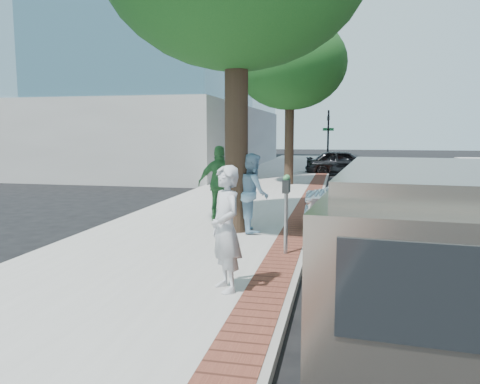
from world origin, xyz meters
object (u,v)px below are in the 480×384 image
(parking_meter, at_px, (286,198))
(bg_car, at_px, (344,163))
(person_gray, at_px, (226,229))
(person_green, at_px, (220,183))
(sedan_silver, at_px, (391,208))
(person_officer, at_px, (253,193))
(van, at_px, (430,241))

(parking_meter, relative_size, bg_car, 0.35)
(person_gray, xyz_separation_m, person_green, (-1.42, 5.18, 0.06))
(person_gray, distance_m, sedan_silver, 5.68)
(person_officer, xyz_separation_m, bg_car, (2.11, 16.62, -0.32))
(van, bearing_deg, person_officer, 128.59)
(person_green, bearing_deg, sedan_silver, 163.70)
(person_officer, bearing_deg, person_gray, 162.30)
(bg_car, relative_size, van, 0.75)
(bg_car, distance_m, van, 21.15)
(person_green, distance_m, bg_car, 15.79)
(van, bearing_deg, bg_car, 97.43)
(person_green, xyz_separation_m, bg_car, (3.16, 15.47, -0.39))
(sedan_silver, bearing_deg, person_gray, 148.24)
(bg_car, height_order, van, van)
(sedan_silver, bearing_deg, person_officer, 103.89)
(sedan_silver, height_order, van, van)
(parking_meter, distance_m, bg_car, 18.50)
(person_gray, bearing_deg, parking_meter, 128.66)
(parking_meter, xyz_separation_m, person_officer, (-0.97, 1.84, -0.16))
(person_officer, relative_size, bg_car, 0.42)
(bg_car, bearing_deg, person_green, 167.98)
(parking_meter, distance_m, person_gray, 2.27)
(person_green, xyz_separation_m, sedan_silver, (4.15, -0.22, -0.45))
(van, bearing_deg, sedan_silver, 93.88)
(parking_meter, relative_size, person_gray, 0.83)
(parking_meter, xyz_separation_m, van, (2.02, -2.67, -0.09))
(sedan_silver, relative_size, van, 0.70)
(person_gray, bearing_deg, bg_car, 139.22)
(sedan_silver, bearing_deg, bg_car, 0.70)
(person_green, height_order, van, person_green)
(person_gray, distance_m, person_green, 5.37)
(person_green, bearing_deg, person_gray, 92.01)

